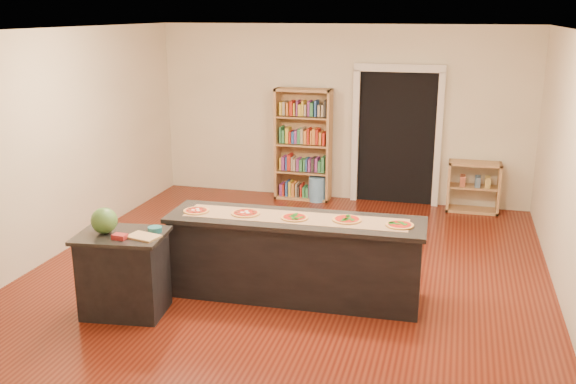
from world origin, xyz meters
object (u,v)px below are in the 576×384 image
(watermelon, at_px, (104,221))
(waste_bin, at_px, (317,189))
(bookshelf, at_px, (303,145))
(kitchen_island, at_px, (295,257))
(low_shelf, at_px, (473,187))
(side_counter, at_px, (124,273))

(watermelon, bearing_deg, waste_bin, 75.01)
(bookshelf, height_order, waste_bin, bookshelf)
(kitchen_island, xyz_separation_m, watermelon, (-1.74, -0.85, 0.54))
(low_shelf, bearing_deg, kitchen_island, -117.13)
(side_counter, relative_size, watermelon, 3.31)
(side_counter, height_order, waste_bin, side_counter)
(kitchen_island, height_order, watermelon, watermelon)
(bookshelf, bearing_deg, low_shelf, -0.14)
(kitchen_island, xyz_separation_m, bookshelf, (-0.81, 3.68, 0.45))
(waste_bin, relative_size, watermelon, 1.53)
(low_shelf, height_order, waste_bin, low_shelf)
(watermelon, bearing_deg, bookshelf, 78.37)
(side_counter, xyz_separation_m, waste_bin, (1.03, 4.43, -0.23))
(low_shelf, distance_m, watermelon, 5.83)
(low_shelf, bearing_deg, side_counter, -127.60)
(side_counter, relative_size, low_shelf, 1.11)
(bookshelf, bearing_deg, side_counter, -99.69)
(side_counter, distance_m, waste_bin, 4.56)
(low_shelf, height_order, watermelon, watermelon)
(waste_bin, height_order, watermelon, watermelon)
(kitchen_island, bearing_deg, watermelon, -155.97)
(kitchen_island, height_order, low_shelf, kitchen_island)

